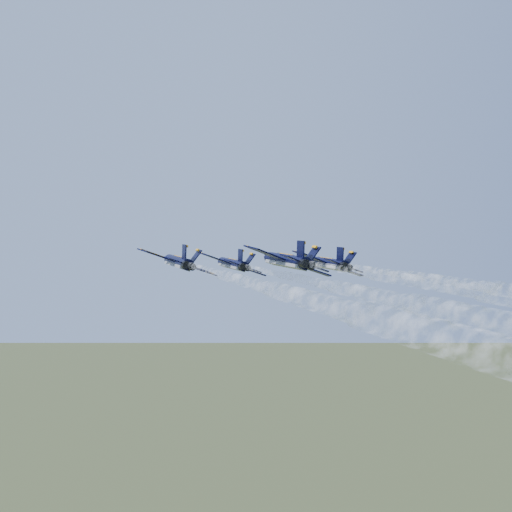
{
  "coord_description": "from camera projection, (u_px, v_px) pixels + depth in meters",
  "views": [
    {
      "loc": [
        -6.03,
        -92.16,
        105.5
      ],
      "look_at": [
        2.63,
        2.99,
        108.38
      ],
      "focal_mm": 45.0,
      "sensor_mm": 36.0,
      "label": 1
    }
  ],
  "objects": [
    {
      "name": "jet_right",
      "position": [
        326.0,
        263.0,
        98.52
      ],
      "size": [
        11.27,
        15.8,
        4.67
      ],
      "rotation": [
        0.0,
        0.33,
        0.26
      ],
      "color": "black"
    },
    {
      "name": "smoke_trail_lead",
      "position": [
        471.0,
        251.0,
        49.42
      ],
      "size": [
        22.1,
        76.26,
        3.02
      ],
      "rotation": [
        0.0,
        0.33,
        0.26
      ],
      "color": "white"
    },
    {
      "name": "jet_left",
      "position": [
        178.0,
        262.0,
        90.5
      ],
      "size": [
        11.27,
        15.8,
        4.67
      ],
      "rotation": [
        0.0,
        0.33,
        0.26
      ],
      "color": "black"
    },
    {
      "name": "jet_slot",
      "position": [
        286.0,
        261.0,
        81.13
      ],
      "size": [
        11.27,
        15.8,
        4.67
      ],
      "rotation": [
        0.0,
        0.33,
        0.26
      ],
      "color": "black"
    },
    {
      "name": "jet_lead",
      "position": [
        232.0,
        264.0,
        105.58
      ],
      "size": [
        11.27,
        15.8,
        4.67
      ],
      "rotation": [
        0.0,
        0.33,
        0.26
      ],
      "color": "black"
    },
    {
      "name": "smoke_trail_left",
      "position": [
        432.0,
        240.0,
        34.35
      ],
      "size": [
        22.1,
        76.26,
        3.02
      ],
      "rotation": [
        0.0,
        0.33,
        0.26
      ],
      "color": "white"
    }
  ]
}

